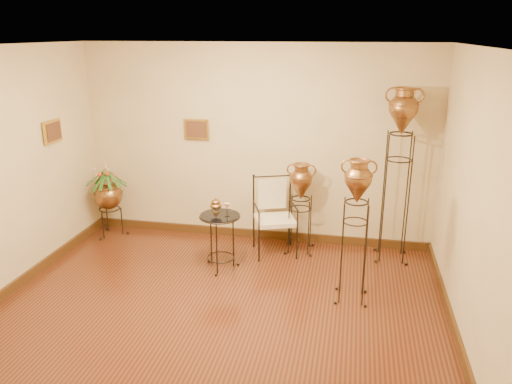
% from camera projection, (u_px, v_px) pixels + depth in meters
% --- Properties ---
extents(ground, '(5.00, 5.00, 0.00)m').
position_uv_depth(ground, '(207.00, 330.00, 5.14)').
color(ground, '#562A14').
rests_on(ground, ground).
extents(room_shell, '(5.02, 5.02, 2.81)m').
position_uv_depth(room_shell, '(201.00, 167.00, 4.61)').
color(room_shell, beige).
rests_on(room_shell, ground).
extents(amphora_tall, '(0.52, 0.52, 2.31)m').
position_uv_depth(amphora_tall, '(397.00, 174.00, 6.41)').
color(amphora_tall, black).
rests_on(amphora_tall, ground).
extents(amphora_mid, '(0.46, 0.46, 1.67)m').
position_uv_depth(amphora_mid, '(355.00, 230.00, 5.49)').
color(amphora_mid, black).
rests_on(amphora_mid, ground).
extents(amphora_short, '(0.47, 0.47, 1.28)m').
position_uv_depth(amphora_short, '(300.00, 208.00, 6.81)').
color(amphora_short, black).
rests_on(amphora_short, ground).
extents(planter_urn, '(0.77, 0.77, 1.20)m').
position_uv_depth(planter_urn, '(108.00, 192.00, 7.34)').
color(planter_urn, black).
rests_on(planter_urn, ground).
extents(armchair, '(0.75, 0.72, 1.06)m').
position_uv_depth(armchair, '(275.00, 217.00, 6.76)').
color(armchair, black).
rests_on(armchair, ground).
extents(side_table, '(0.64, 0.64, 0.93)m').
position_uv_depth(side_table, '(220.00, 241.00, 6.37)').
color(side_table, black).
rests_on(side_table, ground).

